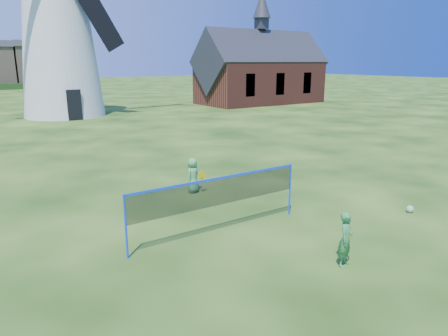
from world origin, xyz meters
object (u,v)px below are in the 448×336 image
object	(u,v)px
chapel	(260,72)
play_ball	(410,209)
player_boy	(193,175)
player_girl	(346,239)
windmill	(58,31)
badminton_net	(218,193)

from	to	relation	value
chapel	play_ball	xyz separation A→B (m)	(-17.21, -28.77, -3.16)
chapel	play_ball	bearing A→B (deg)	-120.88
chapel	player_boy	world-z (taller)	chapel
player_girl	windmill	bearing A→B (deg)	65.59
player_boy	play_ball	bearing A→B (deg)	104.98
player_girl	play_ball	distance (m)	4.42
player_girl	player_boy	distance (m)	6.46
windmill	badminton_net	bearing A→B (deg)	-95.21
badminton_net	player_girl	xyz separation A→B (m)	(1.39, -3.00, -0.52)
windmill	chapel	world-z (taller)	windmill
player_boy	play_ball	xyz separation A→B (m)	(4.44, -5.35, -0.50)
play_ball	player_boy	bearing A→B (deg)	129.70
player_girl	chapel	bearing A→B (deg)	31.96
badminton_net	player_boy	xyz separation A→B (m)	(1.20, 3.45, -0.53)
windmill	badminton_net	distance (m)	27.89
windmill	play_ball	xyz separation A→B (m)	(3.16, -29.12, -6.60)
windmill	play_ball	distance (m)	30.02
windmill	badminton_net	size ratio (longest dim) A/B	3.87
badminton_net	player_girl	world-z (taller)	badminton_net
player_boy	chapel	bearing A→B (deg)	-157.46
chapel	play_ball	distance (m)	33.67
chapel	play_ball	size ratio (longest dim) A/B	62.41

